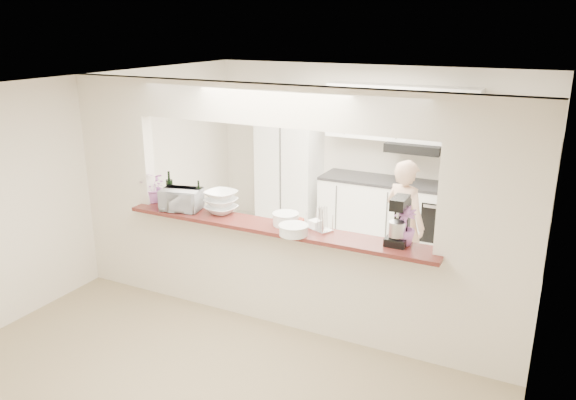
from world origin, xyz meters
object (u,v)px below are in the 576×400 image
Objects in this scene: refrigerator at (515,203)px; person at (404,224)px; toaster_oven at (181,200)px; stand_mixer at (400,222)px.

refrigerator is 1.10× the size of person.
refrigerator is 4.20m from toaster_oven.
toaster_oven is at bearing -177.17° from stand_mixer.
toaster_oven is 0.28× the size of person.
person is at bearing -132.78° from refrigerator.
toaster_oven is 2.40m from stand_mixer.
stand_mixer reaches higher than toaster_oven.
stand_mixer is at bearing 128.95° from person.
person is (-0.31, 1.39, -0.52)m from stand_mixer.
refrigerator is 2.74m from stand_mixer.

